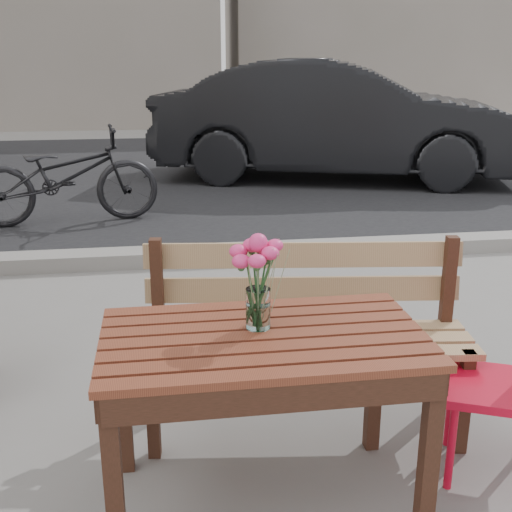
# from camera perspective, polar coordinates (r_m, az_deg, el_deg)

# --- Properties ---
(ground) EXTENTS (80.00, 80.00, 0.00)m
(ground) POSITION_cam_1_polar(r_m,az_deg,el_deg) (2.57, 2.09, -21.56)
(ground) COLOR slate
(ground) RESTS_ON ground
(street) EXTENTS (30.00, 8.12, 0.12)m
(street) POSITION_cam_1_polar(r_m,az_deg,el_deg) (7.21, -5.22, 4.82)
(street) COLOR black
(street) RESTS_ON ground
(main_table) EXTENTS (1.13, 0.66, 0.69)m
(main_table) POSITION_cam_1_polar(r_m,az_deg,el_deg) (2.29, 0.67, -9.56)
(main_table) COLOR #5E2818
(main_table) RESTS_ON ground
(main_bench) EXTENTS (1.46, 0.58, 0.88)m
(main_bench) POSITION_cam_1_polar(r_m,az_deg,el_deg) (2.82, 4.37, -5.18)
(main_bench) COLOR #9F7B52
(main_bench) RESTS_ON ground
(main_vase) EXTENTS (0.19, 0.19, 0.34)m
(main_vase) POSITION_cam_1_polar(r_m,az_deg,el_deg) (2.21, 0.19, -1.27)
(main_vase) COLOR white
(main_vase) RESTS_ON main_table
(parked_car) EXTENTS (4.98, 2.91, 1.55)m
(parked_car) POSITION_cam_1_polar(r_m,az_deg,el_deg) (8.66, 7.17, 11.90)
(parked_car) COLOR black
(parked_car) RESTS_ON ground
(bicycle) EXTENTS (1.86, 0.88, 0.94)m
(bicycle) POSITION_cam_1_polar(r_m,az_deg,el_deg) (6.58, -16.61, 6.83)
(bicycle) COLOR black
(bicycle) RESTS_ON ground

